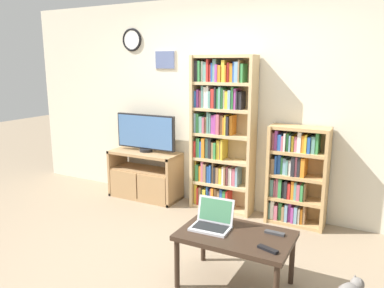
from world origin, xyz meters
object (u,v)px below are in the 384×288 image
bookshelf_tall (220,134)px  remote_far_from_laptop (268,249)px  television (146,133)px  tv_stand (145,175)px  coffee_table (236,239)px  laptop (213,221)px  remote_near_laptop (275,233)px  bookshelf_short (294,176)px

bookshelf_tall → remote_far_from_laptop: (1.12, -1.66, -0.49)m
television → bookshelf_tall: (1.05, 0.07, 0.06)m
tv_stand → bookshelf_tall: (1.05, 0.12, 0.64)m
tv_stand → television: (0.00, 0.05, 0.58)m
coffee_table → laptop: bearing=174.1°
remote_far_from_laptop → tv_stand: bearing=-108.2°
tv_stand → remote_near_laptop: (2.14, -1.25, 0.15)m
bookshelf_tall → tv_stand: bearing=-173.5°
bookshelf_tall → remote_far_from_laptop: size_ratio=11.51×
bookshelf_tall → coffee_table: 1.79m
coffee_table → remote_far_from_laptop: size_ratio=5.45×
coffee_table → remote_far_from_laptop: 0.35m
television → remote_far_from_laptop: size_ratio=5.35×
tv_stand → laptop: 2.14m
bookshelf_short → coffee_table: (-0.13, -1.49, -0.15)m
laptop → remote_near_laptop: size_ratio=2.05×
bookshelf_short → remote_near_laptop: (0.15, -1.36, -0.09)m
laptop → remote_far_from_laptop: (0.53, -0.17, -0.05)m
bookshelf_short → remote_near_laptop: size_ratio=7.05×
television → coffee_table: size_ratio=0.98×
coffee_table → remote_near_laptop: bearing=25.7°
remote_near_laptop → remote_far_from_laptop: (0.03, -0.29, 0.00)m
tv_stand → remote_near_laptop: tv_stand is taller
coffee_table → laptop: size_ratio=2.74×
remote_near_laptop → bookshelf_tall: bearing=39.7°
remote_near_laptop → remote_far_from_laptop: size_ratio=0.97×
laptop → remote_far_from_laptop: bearing=-20.9°
coffee_table → bookshelf_short: bearing=85.0°
television → bookshelf_tall: bearing=4.0°
bookshelf_tall → bookshelf_short: bookshelf_tall is taller
bookshelf_short → remote_far_from_laptop: 1.66m
bookshelf_tall → coffee_table: (0.81, -1.50, -0.55)m
tv_stand → coffee_table: bearing=-36.7°
television → remote_far_from_laptop: bearing=-36.2°
remote_far_from_laptop → remote_near_laptop: bearing=-157.2°
television → laptop: (1.64, -1.41, -0.38)m
tv_stand → television: bearing=85.1°
television → remote_far_from_laptop: 2.72m
television → bookshelf_tall: size_ratio=0.47×
tv_stand → remote_near_laptop: size_ratio=6.08×
remote_near_laptop → television: bearing=60.0°
television → remote_near_laptop: (2.14, -1.29, -0.43)m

